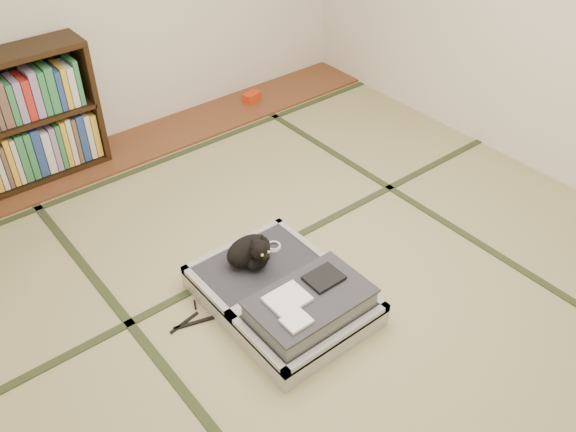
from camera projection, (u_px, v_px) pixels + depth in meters
floor at (319, 283)px, 3.51m from camera, size 4.50×4.50×0.00m
wood_strip at (150, 141)px, 4.73m from camera, size 4.00×0.50×0.02m
red_item at (252, 97)px, 5.21m from camera, size 0.17×0.13×0.07m
room_shell at (330, 37)px, 2.61m from camera, size 4.50×4.50×4.50m
tatami_borders at (267, 239)px, 3.81m from camera, size 4.00×4.50×0.01m
suitcase at (287, 297)px, 3.29m from camera, size 0.70×0.94×0.28m
cat at (251, 252)px, 3.38m from camera, size 0.31×0.31×0.25m
cable_coil at (273, 246)px, 3.54m from camera, size 0.10×0.10×0.02m
hanger at (205, 315)px, 3.30m from camera, size 0.40×0.23×0.01m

